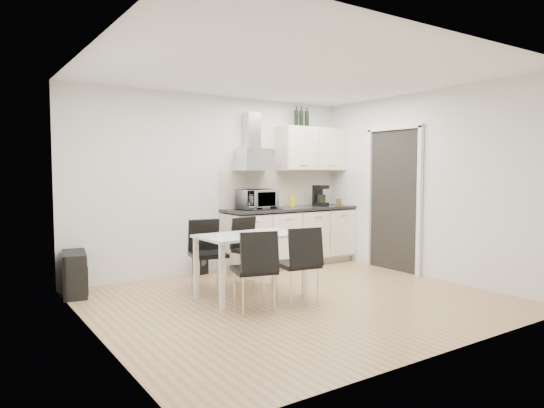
# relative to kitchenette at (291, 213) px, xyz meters

# --- Properties ---
(ground) EXTENTS (4.50, 4.50, 0.00)m
(ground) POSITION_rel_kitchenette_xyz_m (-1.18, -1.73, -0.83)
(ground) COLOR tan
(ground) RESTS_ON ground
(wall_back) EXTENTS (4.50, 0.10, 2.60)m
(wall_back) POSITION_rel_kitchenette_xyz_m (-1.18, 0.27, 0.47)
(wall_back) COLOR silver
(wall_back) RESTS_ON ground
(wall_front) EXTENTS (4.50, 0.10, 2.60)m
(wall_front) POSITION_rel_kitchenette_xyz_m (-1.18, -3.73, 0.47)
(wall_front) COLOR silver
(wall_front) RESTS_ON ground
(wall_left) EXTENTS (0.10, 4.00, 2.60)m
(wall_left) POSITION_rel_kitchenette_xyz_m (-3.43, -1.73, 0.47)
(wall_left) COLOR silver
(wall_left) RESTS_ON ground
(wall_right) EXTENTS (0.10, 4.00, 2.60)m
(wall_right) POSITION_rel_kitchenette_xyz_m (1.07, -1.73, 0.47)
(wall_right) COLOR silver
(wall_right) RESTS_ON ground
(ceiling) EXTENTS (4.50, 4.50, 0.00)m
(ceiling) POSITION_rel_kitchenette_xyz_m (-1.18, -1.73, 1.77)
(ceiling) COLOR white
(ceiling) RESTS_ON wall_back
(doorway) EXTENTS (0.08, 1.04, 2.10)m
(doorway) POSITION_rel_kitchenette_xyz_m (1.03, -1.18, 0.22)
(doorway) COLOR white
(doorway) RESTS_ON ground
(kitchenette) EXTENTS (2.22, 0.64, 2.52)m
(kitchenette) POSITION_rel_kitchenette_xyz_m (0.00, 0.00, 0.00)
(kitchenette) COLOR beige
(kitchenette) RESTS_ON ground
(dining_table) EXTENTS (1.27, 0.75, 0.75)m
(dining_table) POSITION_rel_kitchenette_xyz_m (-1.54, -1.31, -0.18)
(dining_table) COLOR white
(dining_table) RESTS_ON ground
(chair_far_left) EXTENTS (0.52, 0.57, 0.88)m
(chair_far_left) POSITION_rel_kitchenette_xyz_m (-1.83, -0.76, -0.39)
(chair_far_left) COLOR black
(chair_far_left) RESTS_ON ground
(chair_far_right) EXTENTS (0.54, 0.58, 0.88)m
(chair_far_right) POSITION_rel_kitchenette_xyz_m (-1.20, -0.82, -0.39)
(chair_far_right) COLOR black
(chair_far_right) RESTS_ON ground
(chair_near_left) EXTENTS (0.55, 0.59, 0.88)m
(chair_near_left) POSITION_rel_kitchenette_xyz_m (-1.84, -1.87, -0.39)
(chair_near_left) COLOR black
(chair_near_left) RESTS_ON ground
(chair_near_right) EXTENTS (0.51, 0.56, 0.88)m
(chair_near_right) POSITION_rel_kitchenette_xyz_m (-1.28, -1.88, -0.39)
(chair_near_right) COLOR black
(chair_near_right) RESTS_ON ground
(guitar_amp) EXTENTS (0.37, 0.66, 0.52)m
(guitar_amp) POSITION_rel_kitchenette_xyz_m (-3.28, -0.08, -0.57)
(guitar_amp) COLOR black
(guitar_amp) RESTS_ON ground
(floor_speaker) EXTENTS (0.20, 0.19, 0.29)m
(floor_speaker) POSITION_rel_kitchenette_xyz_m (-1.50, 0.17, -0.69)
(floor_speaker) COLOR black
(floor_speaker) RESTS_ON ground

